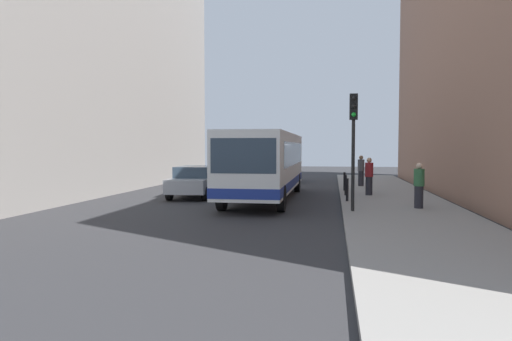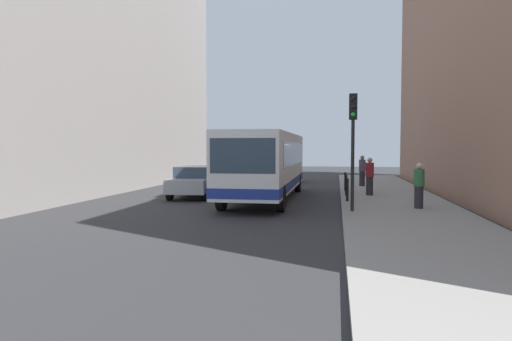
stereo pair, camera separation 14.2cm
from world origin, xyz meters
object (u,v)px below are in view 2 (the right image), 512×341
Objects in this scene: pedestrian_far_sidewalk at (362,171)px; bus at (267,162)px; bollard_far at (345,181)px; pedestrian_mid_sidewalk at (370,176)px; bollard_mid at (346,185)px; pedestrian_near_signal at (419,186)px; car_beside_bus at (196,181)px; bollard_near at (347,190)px; traffic_light at (353,130)px; car_behind_bus at (283,171)px.

bus is at bearing 102.63° from pedestrian_far_sidewalk.
pedestrian_mid_sidewalk is at bearing -62.83° from bollard_far.
pedestrian_far_sidewalk reaches higher than bollard_mid.
bus reaches higher than pedestrian_near_signal.
car_beside_bus is 8.24m from pedestrian_mid_sidewalk.
bollard_mid is at bearing 90.00° from bollard_near.
pedestrian_far_sidewalk is (1.01, 3.09, 0.41)m from bollard_far.
pedestrian_mid_sidewalk is (8.20, 0.78, 0.25)m from car_beside_bus.
traffic_light is 2.45× the size of pedestrian_near_signal.
traffic_light is at bearing -40.91° from pedestrian_near_signal.
car_beside_bus is 4.73× the size of bollard_near.
bollard_near is at bearing -90.00° from bollard_mid.
car_beside_bus is at bearing 84.67° from pedestrian_far_sidewalk.
pedestrian_far_sidewalk is at bearing 71.88° from bollard_far.
car_behind_bus is at bearing 7.59° from pedestrian_far_sidewalk.
pedestrian_near_signal is 0.95× the size of pedestrian_mid_sidewalk.
bollard_far is at bearing 90.00° from bollard_mid.
pedestrian_far_sidewalk reaches higher than bollard_far.
pedestrian_far_sidewalk reaches higher than car_behind_bus.
bollard_near is at bearing 36.79° from pedestrian_mid_sidewalk.
bollard_near is 2.86m from pedestrian_mid_sidewalk.
pedestrian_mid_sidewalk reaches higher than car_behind_bus.
traffic_light is at bearing 49.24° from pedestrian_mid_sidewalk.
pedestrian_near_signal is (2.53, -6.54, 0.36)m from bollard_far.
car_behind_bus is (-0.48, 10.81, -0.94)m from bus.
bollard_near is at bearing 158.65° from bus.
car_behind_bus is at bearing -92.54° from pedestrian_mid_sidewalk.
bus reaches higher than pedestrian_mid_sidewalk.
car_beside_bus is at bearing -175.79° from bollard_mid.
pedestrian_mid_sidewalk is (0.98, 5.60, -1.97)m from traffic_light.
bollard_near is at bearing 130.98° from pedestrian_far_sidewalk.
bollard_near is 0.57× the size of pedestrian_near_signal.
bollard_far is (3.60, 3.32, -1.10)m from bus.
pedestrian_near_signal is 4.67m from pedestrian_mid_sidewalk.
bus reaches higher than bollard_far.
bollard_far is 0.54× the size of pedestrian_mid_sidewalk.
bollard_near is at bearing 106.66° from car_behind_bus.
traffic_light is at bearing -88.08° from bollard_near.
traffic_light reaches higher than bollard_far.
pedestrian_near_signal reaches higher than car_behind_bus.
pedestrian_near_signal is at bearing 147.32° from pedestrian_far_sidewalk.
bollard_far is at bearing -93.67° from pedestrian_mid_sidewalk.
bus reaches higher than car_behind_bus.
bollard_far is at bearing -137.48° from bus.
bollard_mid is 4.90m from pedestrian_near_signal.
bus is 11.61× the size of bollard_near.
traffic_light is 5.84m from bollard_mid.
car_beside_bus is 7.69m from bollard_far.
car_behind_bus is 12.88m from bollard_near.
car_behind_bus is at bearing 112.53° from bollard_mid.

